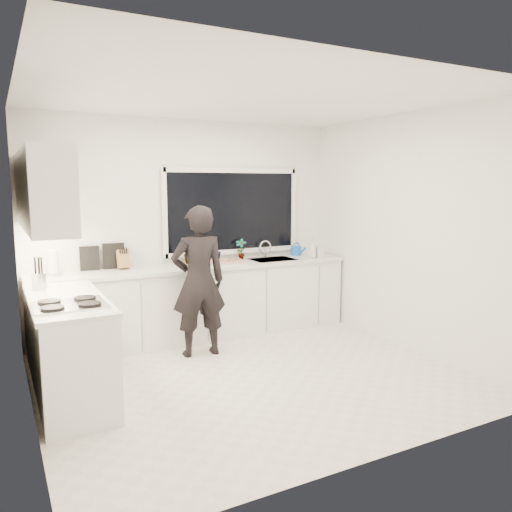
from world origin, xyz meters
TOP-DOWN VIEW (x-y plane):
  - floor at (0.00, 0.00)m, footprint 4.00×3.50m
  - wall_back at (0.00, 1.76)m, footprint 4.00×0.02m
  - wall_left at (-2.01, 0.00)m, footprint 0.02×3.50m
  - wall_right at (2.01, 0.00)m, footprint 0.02×3.50m
  - ceiling at (0.00, 0.00)m, footprint 4.00×3.50m
  - window at (0.60, 1.73)m, footprint 1.80×0.02m
  - base_cabinets_back at (0.00, 1.45)m, footprint 3.92×0.58m
  - base_cabinets_left at (-1.67, 0.35)m, footprint 0.58×1.60m
  - countertop_back at (0.00, 1.44)m, footprint 3.94×0.62m
  - countertop_left at (-1.67, 0.35)m, footprint 0.62×1.60m
  - upper_cabinets at (-1.79, 0.70)m, footprint 0.34×2.10m
  - sink at (1.05, 1.45)m, footprint 0.58×0.42m
  - faucet at (1.05, 1.65)m, footprint 0.03×0.03m
  - stovetop at (-1.69, -0.00)m, footprint 0.56×0.48m
  - person at (-0.23, 0.87)m, footprint 0.65×0.46m
  - pizza_tray at (0.35, 1.42)m, footprint 0.53×0.43m
  - pizza at (0.35, 1.42)m, footprint 0.48×0.38m
  - watering_can at (1.52, 1.61)m, footprint 0.18×0.18m
  - paper_towel_roll at (-1.65, 1.55)m, footprint 0.12×0.12m
  - knife_block at (-0.88, 1.59)m, footprint 0.13×0.10m
  - utensil_crock at (-1.85, 0.80)m, footprint 0.15×0.15m
  - picture_frame_large at (-1.24, 1.69)m, footprint 0.22×0.05m
  - picture_frame_small at (-0.96, 1.69)m, footprint 0.25×0.04m
  - herb_plants at (0.22, 1.61)m, footprint 0.90×0.23m
  - soap_bottles at (1.62, 1.30)m, footprint 0.23×0.14m

SIDE VIEW (x-z plane):
  - floor at x=0.00m, z-range -0.02..0.00m
  - base_cabinets_back at x=0.00m, z-range 0.00..0.88m
  - base_cabinets_left at x=-1.67m, z-range 0.00..0.88m
  - person at x=-0.23m, z-range 0.00..1.68m
  - sink at x=1.05m, z-range 0.80..0.94m
  - countertop_back at x=0.00m, z-range 0.88..0.92m
  - countertop_left at x=-1.67m, z-range 0.88..0.92m
  - stovetop at x=-1.69m, z-range 0.92..0.95m
  - pizza_tray at x=0.35m, z-range 0.92..0.95m
  - pizza at x=0.35m, z-range 0.95..0.96m
  - watering_can at x=1.52m, z-range 0.92..1.05m
  - utensil_crock at x=-1.85m, z-range 0.92..1.08m
  - faucet at x=1.05m, z-range 0.92..1.14m
  - knife_block at x=-0.88m, z-range 0.92..1.14m
  - soap_bottles at x=1.62m, z-range 0.91..1.18m
  - paper_towel_roll at x=-1.65m, z-range 0.92..1.18m
  - picture_frame_large at x=-1.24m, z-range 0.92..1.20m
  - herb_plants at x=0.22m, z-range 0.92..1.22m
  - picture_frame_small at x=-0.96m, z-range 0.92..1.22m
  - wall_back at x=0.00m, z-range 0.00..2.70m
  - wall_left at x=-2.01m, z-range 0.00..2.70m
  - wall_right at x=2.01m, z-range 0.00..2.70m
  - window at x=0.60m, z-range 1.05..2.05m
  - upper_cabinets at x=-1.79m, z-range 1.50..2.20m
  - ceiling at x=0.00m, z-range 2.70..2.72m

